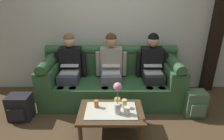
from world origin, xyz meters
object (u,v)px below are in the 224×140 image
object	(u,v)px
cup_far_left	(97,104)
backpack_left	(21,107)
cup_near_right	(125,103)
person_left	(70,66)
cup_far_center	(118,101)
person_right	(153,66)
flower_vase	(118,98)
backpack_right	(195,104)
coffee_table	(111,114)
cup_near_left	(127,111)
person_middle	(112,66)
couch	(112,81)

from	to	relation	value
cup_far_left	backpack_left	distance (m)	1.26
cup_near_right	person_left	bearing A→B (deg)	136.31
cup_far_center	person_right	bearing A→B (deg)	51.82
flower_vase	backpack_right	xyz separation A→B (m)	(1.25, 0.49, -0.40)
person_right	backpack_left	xyz separation A→B (m)	(-2.14, -0.62, -0.46)
flower_vase	backpack_left	bearing A→B (deg)	165.10
cup_near_right	cup_far_center	xyz separation A→B (m)	(-0.09, 0.06, -0.01)
coffee_table	cup_near_right	world-z (taller)	cup_near_right
backpack_left	person_left	bearing A→B (deg)	41.86
cup_near_left	cup_far_left	world-z (taller)	cup_far_left
person_middle	person_right	bearing A→B (deg)	-0.00
couch	coffee_table	size ratio (longest dim) A/B	2.75
couch	cup_far_center	distance (m)	0.82
person_left	backpack_right	bearing A→B (deg)	-14.24
cup_far_center	flower_vase	bearing A→B (deg)	-91.25
backpack_left	cup_far_center	bearing A→B (deg)	-7.36
couch	cup_far_left	bearing A→B (deg)	-103.03
coffee_table	cup_near_left	xyz separation A→B (m)	(0.21, -0.08, 0.11)
person_middle	cup_near_right	size ratio (longest dim) A/B	10.55
cup_far_left	backpack_left	bearing A→B (deg)	168.16
coffee_table	person_right	bearing A→B (deg)	52.53
person_middle	cup_near_left	xyz separation A→B (m)	(0.21, -1.03, -0.23)
couch	person_right	distance (m)	0.78
coffee_table	cup_far_center	distance (m)	0.20
person_right	cup_far_left	world-z (taller)	person_right
person_right	cup_far_center	bearing A→B (deg)	-128.18
flower_vase	couch	bearing A→B (deg)	94.79
cup_near_left	cup_far_center	bearing A→B (deg)	118.16
flower_vase	cup_far_left	xyz separation A→B (m)	(-0.29, 0.14, -0.18)
cup_near_right	cup_far_left	size ratio (longest dim) A/B	1.09
cup_near_right	cup_far_center	size ratio (longest dim) A/B	1.11
cup_near_left	cup_near_right	size ratio (longest dim) A/B	0.88
person_right	coffee_table	world-z (taller)	person_right
person_left	cup_far_center	distance (m)	1.17
person_middle	coffee_table	world-z (taller)	person_middle
person_middle	backpack_left	world-z (taller)	person_middle
person_middle	flower_vase	bearing A→B (deg)	-85.19
person_left	cup_far_center	bearing A→B (deg)	-44.77
coffee_table	cup_far_center	world-z (taller)	cup_far_center
couch	cup_near_right	bearing A→B (deg)	-78.08
backpack_right	backpack_left	xyz separation A→B (m)	(-2.75, -0.09, -0.01)
person_right	backpack_left	distance (m)	2.27
cup_near_left	backpack_right	xyz separation A→B (m)	(1.13, 0.51, -0.22)
flower_vase	cup_near_left	xyz separation A→B (m)	(0.12, -0.02, -0.18)
cup_near_right	cup_far_left	bearing A→B (deg)	179.84
person_left	person_middle	world-z (taller)	same
cup_near_right	cup_far_center	distance (m)	0.11
cup_far_center	person_middle	bearing A→B (deg)	96.33
couch	cup_far_left	size ratio (longest dim) A/B	22.75
person_right	cup_far_left	bearing A→B (deg)	-136.89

